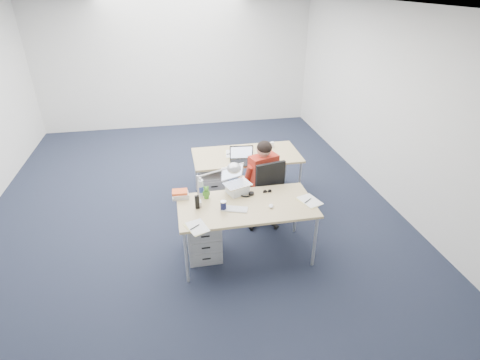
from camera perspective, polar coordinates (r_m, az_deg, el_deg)
name	(u,v)px	position (r m, az deg, el deg)	size (l,w,h in m)	color
floor	(192,200)	(5.93, -7.34, -3.05)	(7.00, 7.00, 0.00)	black
room	(184,92)	(5.25, -8.50, 13.12)	(6.02, 7.02, 2.80)	silver
desk_near	(246,208)	(4.42, 0.98, -4.32)	(1.60, 0.80, 0.73)	tan
desk_far	(246,157)	(5.67, 0.97, 3.49)	(1.60, 0.80, 0.73)	tan
office_chair	(263,204)	(5.26, 3.52, -3.68)	(0.75, 0.75, 1.00)	black
seated_person	(258,179)	(5.23, 2.75, 0.20)	(0.51, 0.72, 1.21)	#B22919
drawer_pedestal_near	(204,235)	(4.69, -5.56, -8.38)	(0.40, 0.50, 0.55)	#A1A2A6
drawer_pedestal_far	(213,188)	(5.66, -4.21, -1.27)	(0.40, 0.50, 0.55)	#A1A2A6
silver_laptop	(237,181)	(4.55, -0.41, -0.16)	(0.31, 0.24, 0.33)	silver
wireless_keyboard	(235,209)	(4.30, -0.81, -4.43)	(0.29, 0.12, 0.01)	white
computer_mouse	(271,206)	(4.35, 4.76, -3.98)	(0.06, 0.09, 0.03)	white
headphones	(246,193)	(4.59, 0.86, -2.02)	(0.21, 0.16, 0.03)	black
can_koozie	(223,205)	(4.28, -2.56, -3.89)	(0.07, 0.07, 0.11)	#14173E
water_bottle	(200,187)	(4.53, -6.07, -1.06)	(0.08, 0.08, 0.25)	silver
bear_figurine	(206,192)	(4.50, -5.16, -1.86)	(0.09, 0.07, 0.16)	#2C7C21
book_stack	(180,194)	(4.57, -9.08, -2.15)	(0.20, 0.15, 0.09)	silver
cordless_phone	(197,202)	(4.31, -6.56, -3.37)	(0.05, 0.03, 0.17)	black
papers_left	(197,228)	(4.03, -6.64, -7.22)	(0.19, 0.27, 0.01)	#D8CB7D
papers_right	(309,201)	(4.53, 10.52, -3.20)	(0.20, 0.28, 0.01)	#D8CB7D
sunglasses	(267,192)	(4.64, 4.19, -1.77)	(0.11, 0.05, 0.03)	black
desk_lamp	(212,184)	(4.28, -4.30, -0.67)	(0.47, 0.17, 0.54)	silver
dark_laptop	(242,155)	(5.32, 0.33, 3.76)	(0.34, 0.33, 0.25)	black
far_cup	(272,145)	(5.91, 4.93, 5.39)	(0.06, 0.06, 0.09)	white
far_papers	(232,154)	(5.65, -1.21, 3.96)	(0.20, 0.29, 0.01)	white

